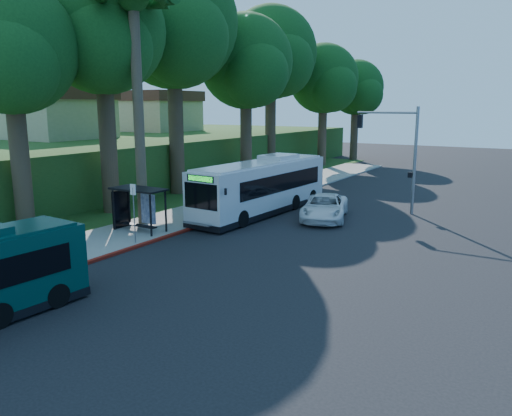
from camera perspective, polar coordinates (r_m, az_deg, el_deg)
The scene contains 18 objects.
ground at distance 27.17m, azimuth 2.13°, elevation -3.40°, with size 140.00×140.00×0.00m, color black.
sidewalk at distance 31.27m, azimuth -9.63°, elevation -1.45°, with size 4.50×70.00×0.12m, color gray.
red_curb at distance 26.89m, azimuth -11.49°, elevation -3.65°, with size 0.25×30.00×0.13m, color maroon.
grass_verge at distance 38.65m, azimuth -11.18°, elevation 0.94°, with size 8.00×70.00×0.06m, color #234719.
bus_shelter at distance 28.84m, azimuth -13.39°, elevation 0.84°, with size 3.20×1.51×2.55m.
stop_sign_pole at distance 26.01m, azimuth -13.81°, elevation 0.29°, with size 0.35×0.06×3.17m.
traffic_signal_pole at distance 34.23m, azimuth 16.12°, elevation 6.78°, with size 4.10×0.30×7.00m.
palm_tree at distance 30.46m, azimuth -13.82°, elevation 21.39°, with size 4.20×4.20×14.40m.
hillside_backdrop at distance 54.72m, azimuth -14.48°, elevation 6.42°, with size 24.00×60.00×8.80m.
tree_0 at distance 34.30m, azimuth -17.11°, elevation 18.10°, with size 8.40×8.00×15.70m.
tree_1 at distance 40.89m, azimuth -9.35°, elevation 19.47°, with size 10.50×10.00×18.26m.
tree_2 at distance 46.20m, azimuth -1.08°, elevation 15.88°, with size 8.82×8.40×15.12m.
tree_3 at distance 54.18m, azimuth 1.80°, elevation 16.84°, with size 10.08×9.60×17.28m.
tree_4 at distance 60.06m, azimuth 7.81°, elevation 14.07°, with size 8.40×8.00×14.14m.
tree_5 at distance 67.08m, azimuth 11.40°, elevation 13.03°, with size 7.35×7.00×12.86m.
tree_6 at distance 30.88m, azimuth -26.21°, elevation 15.43°, with size 7.56×7.20×13.74m.
white_bus at distance 33.05m, azimuth 0.81°, elevation 2.54°, with size 3.23×12.68×3.75m.
pickup at distance 31.61m, azimuth 7.85°, elevation 0.09°, with size 2.59×5.62×1.56m, color white.
Camera 1 is at (12.79, -22.92, 7.03)m, focal length 35.00 mm.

